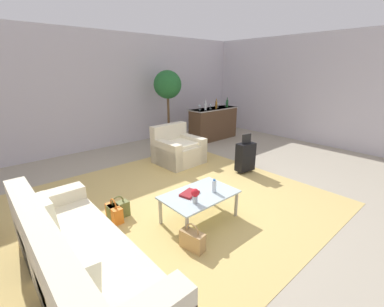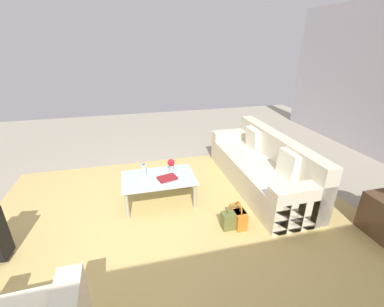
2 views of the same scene
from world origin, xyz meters
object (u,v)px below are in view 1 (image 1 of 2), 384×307
(wine_bottle_amber, at_px, (216,105))
(coffee_table, at_px, (199,197))
(wine_glass_leftmost, at_px, (200,106))
(wine_glass_right_of_centre, at_px, (218,104))
(handbag_tan, at_px, (192,240))
(coffee_table_book, at_px, (189,193))
(handbag_olive, at_px, (118,210))
(wine_bottle_clear, at_px, (206,106))
(suitcase_black, at_px, (245,157))
(armchair, at_px, (177,150))
(couch, at_px, (74,264))
(handbag_orange, at_px, (114,213))
(wine_bottle_green, at_px, (227,103))
(wine_glass_left_of_centre, at_px, (210,105))
(potted_ficus, at_px, (168,91))
(wine_glass_rightmost, at_px, (226,103))
(bar_console, at_px, (213,123))
(water_bottle, at_px, (214,186))
(flower_vase, at_px, (195,194))

(wine_bottle_amber, bearing_deg, coffee_table, -139.41)
(coffee_table, relative_size, wine_glass_leftmost, 6.96)
(wine_glass_right_of_centre, relative_size, handbag_tan, 0.43)
(coffee_table_book, height_order, handbag_olive, coffee_table_book)
(wine_bottle_clear, relative_size, suitcase_black, 0.35)
(armchair, bearing_deg, handbag_olive, -148.47)
(couch, bearing_deg, handbag_orange, 47.32)
(wine_glass_leftmost, relative_size, wine_bottle_green, 0.51)
(wine_glass_left_of_centre, bearing_deg, potted_ficus, 150.16)
(wine_glass_leftmost, bearing_deg, couch, -145.63)
(handbag_tan, bearing_deg, coffee_table, 39.69)
(wine_glass_rightmost, xyz_separation_m, wine_bottle_clear, (-1.03, -0.12, 0.01))
(wine_bottle_amber, bearing_deg, wine_bottle_clear, 180.00)
(coffee_table, distance_m, wine_bottle_clear, 4.32)
(wine_glass_leftmost, xyz_separation_m, wine_bottle_amber, (0.56, -0.14, 0.01))
(suitcase_black, distance_m, handbag_orange, 2.96)
(coffee_table_book, distance_m, wine_glass_rightmost, 5.21)
(handbag_olive, bearing_deg, suitcase_black, -2.83)
(wine_glass_left_of_centre, bearing_deg, bar_console, 11.31)
(handbag_olive, bearing_deg, bar_console, 27.32)
(bar_console, height_order, handbag_tan, bar_console)
(water_bottle, height_order, flower_vase, flower_vase)
(couch, relative_size, handbag_orange, 6.96)
(suitcase_black, bearing_deg, couch, -168.08)
(armchair, distance_m, wine_glass_right_of_centre, 2.68)
(armchair, distance_m, coffee_table, 2.53)
(bar_console, bearing_deg, handbag_tan, -138.70)
(suitcase_black, xyz_separation_m, handbag_olive, (-2.87, 0.14, -0.23))
(coffee_table_book, xyz_separation_m, flower_vase, (-0.10, -0.23, 0.11))
(wine_bottle_clear, relative_size, wine_bottle_amber, 1.00)
(wine_glass_leftmost, distance_m, potted_ficus, 1.03)
(wine_glass_rightmost, height_order, wine_bottle_amber, wine_bottle_amber)
(wine_glass_rightmost, bearing_deg, wine_glass_right_of_centre, -178.84)
(wine_glass_right_of_centre, height_order, potted_ficus, potted_ficus)
(wine_bottle_clear, xyz_separation_m, handbag_orange, (-3.99, -2.19, -0.97))
(suitcase_black, bearing_deg, handbag_orange, 177.91)
(wine_glass_rightmost, distance_m, handbag_orange, 5.61)
(couch, bearing_deg, flower_vase, -1.82)
(wine_glass_leftmost, distance_m, wine_bottle_green, 1.07)
(flower_vase, xyz_separation_m, wine_bottle_amber, (3.71, 3.14, 0.55))
(wine_glass_left_of_centre, relative_size, wine_bottle_clear, 0.51)
(wine_bottle_green, bearing_deg, coffee_table, -143.14)
(wine_bottle_amber, relative_size, wine_bottle_green, 1.00)
(wine_glass_left_of_centre, distance_m, handbag_olive, 4.83)
(coffee_table, xyz_separation_m, handbag_tan, (-0.51, -0.42, -0.25))
(wine_glass_leftmost, relative_size, handbag_orange, 0.43)
(couch, relative_size, wine_glass_right_of_centre, 16.13)
(water_bottle, bearing_deg, couch, 180.00)
(couch, height_order, suitcase_black, couch)
(wine_glass_leftmost, bearing_deg, armchair, -149.61)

